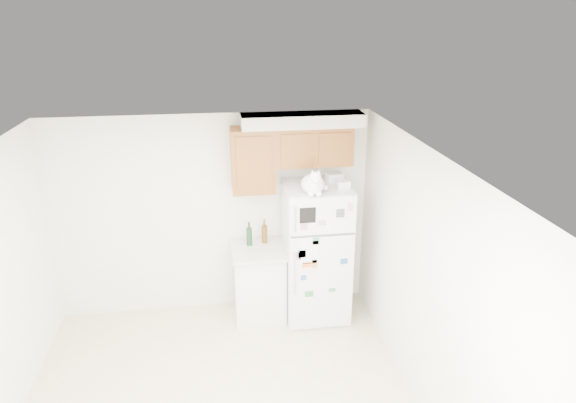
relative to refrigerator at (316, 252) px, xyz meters
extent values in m
cube|color=white|center=(-1.22, 0.39, 0.40)|extent=(3.80, 0.04, 2.50)
cube|color=white|center=(0.68, -1.61, 0.40)|extent=(0.04, 4.00, 2.50)
cube|color=white|center=(-1.22, -1.61, 1.65)|extent=(3.80, 4.00, 0.04)
cube|color=#974820|center=(-0.02, 0.22, 1.27)|extent=(0.90, 0.33, 0.45)
cube|color=#974820|center=(-0.72, 0.22, 1.12)|extent=(0.50, 0.33, 0.75)
cube|color=silver|center=(-0.14, 0.23, 1.57)|extent=(1.40, 0.37, 0.15)
cube|color=white|center=(0.00, 0.01, 0.00)|extent=(0.76, 0.72, 1.70)
cube|color=white|center=(0.00, -0.36, 0.62)|extent=(0.74, 0.03, 0.44)
cube|color=white|center=(0.00, -0.36, -0.22)|extent=(0.74, 0.03, 1.19)
cube|color=#59595B|center=(0.00, -0.36, 0.40)|extent=(0.74, 0.03, 0.02)
cylinder|color=silver|center=(-0.32, -0.39, 0.62)|extent=(0.02, 0.02, 0.32)
cylinder|color=silver|center=(-0.32, -0.39, -0.05)|extent=(0.02, 0.02, 0.55)
cube|color=black|center=(-0.18, -0.38, 0.65)|extent=(0.18, 0.00, 0.18)
cube|color=white|center=(-0.16, -0.38, 0.20)|extent=(0.22, 0.00, 0.28)
cube|color=#47474C|center=(0.19, -0.38, 0.65)|extent=(0.09, 0.00, 0.10)
cube|color=#3A8155|center=(0.12, -0.38, -0.31)|extent=(0.08, 0.00, 0.05)
cube|color=#A87890|center=(-0.28, -0.38, 0.16)|extent=(0.06, 0.00, 0.09)
cube|color=#3B8245|center=(-0.15, -0.38, -0.34)|extent=(0.10, 0.00, 0.08)
cube|color=#234E8D|center=(0.25, -0.38, 0.06)|extent=(0.08, 0.00, 0.07)
cube|color=#3C855B|center=(-0.08, -0.38, 0.33)|extent=(0.08, 0.00, 0.08)
cube|color=#3556BC|center=(-0.22, -0.38, -0.12)|extent=(0.06, 0.00, 0.06)
cube|color=#2855A1|center=(-0.24, -0.38, 0.19)|extent=(0.09, 0.00, 0.09)
cube|color=#C28BC1|center=(0.29, -0.38, 0.72)|extent=(0.06, 0.00, 0.09)
cube|color=#A3748A|center=(-0.22, -0.38, 0.52)|extent=(0.08, 0.00, 0.09)
cube|color=orange|center=(-0.18, -0.38, 0.04)|extent=(0.11, 0.00, 0.06)
cube|color=#B17FAF|center=(-0.02, -0.38, 0.55)|extent=(0.09, 0.00, 0.06)
cube|color=#C2763C|center=(-0.09, -0.38, 0.05)|extent=(0.06, 0.00, 0.10)
cube|color=white|center=(0.06, -0.38, 0.49)|extent=(0.10, 0.00, 0.08)
cube|color=white|center=(-0.69, 0.07, -0.41)|extent=(0.60, 0.60, 0.88)
cube|color=beige|center=(-0.69, 0.05, 0.05)|extent=(0.64, 0.64, 0.04)
ellipsoid|color=white|center=(-0.10, -0.22, 0.95)|extent=(0.25, 0.34, 0.21)
ellipsoid|color=white|center=(-0.10, -0.32, 1.00)|extent=(0.18, 0.15, 0.20)
sphere|color=white|center=(-0.10, -0.37, 1.08)|extent=(0.13, 0.13, 0.13)
cone|color=white|center=(-0.13, -0.37, 1.14)|extent=(0.04, 0.04, 0.05)
cone|color=white|center=(-0.07, -0.37, 1.14)|extent=(0.04, 0.04, 0.05)
cone|color=#D88C8C|center=(-0.13, -0.38, 1.13)|extent=(0.02, 0.02, 0.03)
cone|color=#D88C8C|center=(-0.07, -0.38, 1.13)|extent=(0.02, 0.02, 0.03)
sphere|color=white|center=(-0.10, -0.42, 1.06)|extent=(0.05, 0.05, 0.05)
sphere|color=white|center=(-0.14, -0.36, 0.88)|extent=(0.07, 0.07, 0.07)
sphere|color=white|center=(-0.06, -0.36, 0.88)|extent=(0.07, 0.07, 0.07)
cylinder|color=white|center=(0.01, -0.11, 0.88)|extent=(0.15, 0.21, 0.07)
cube|color=white|center=(0.23, 0.14, 0.90)|extent=(0.20, 0.16, 0.10)
cube|color=white|center=(0.27, -0.12, 0.89)|extent=(0.16, 0.13, 0.09)
camera|label=1|loc=(-1.15, -5.46, 2.77)|focal=32.00mm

